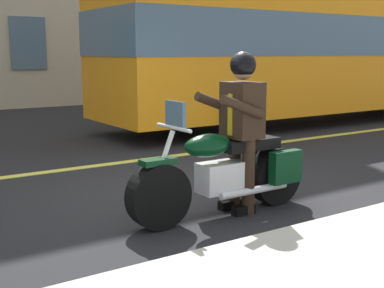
# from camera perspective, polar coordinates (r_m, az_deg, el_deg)

# --- Properties ---
(ground_plane) EXTENTS (80.00, 80.00, 0.00)m
(ground_plane) POSITION_cam_1_polar(r_m,az_deg,el_deg) (6.55, -0.77, -5.25)
(ground_plane) COLOR black
(lane_center_stripe) EXTENTS (60.00, 0.16, 0.01)m
(lane_center_stripe) POSITION_cam_1_polar(r_m,az_deg,el_deg) (8.26, -8.32, -2.10)
(lane_center_stripe) COLOR #E5DB4C
(lane_center_stripe) RESTS_ON ground_plane
(motorcycle_main) EXTENTS (2.21, 0.60, 1.26)m
(motorcycle_main) POSITION_cam_1_polar(r_m,az_deg,el_deg) (5.57, 3.83, -3.23)
(motorcycle_main) COLOR black
(motorcycle_main) RESTS_ON ground_plane
(rider_main) EXTENTS (0.62, 0.55, 1.74)m
(rider_main) POSITION_cam_1_polar(r_m,az_deg,el_deg) (5.58, 5.42, 2.88)
(rider_main) COLOR black
(rider_main) RESTS_ON ground_plane
(bus_far) EXTENTS (11.05, 2.70, 3.30)m
(bus_far) POSITION_cam_1_polar(r_m,az_deg,el_deg) (13.33, 13.07, 10.44)
(bus_far) COLOR orange
(bus_far) RESTS_ON ground_plane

